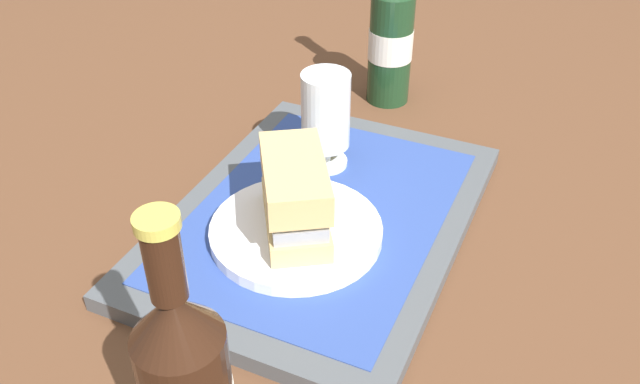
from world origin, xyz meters
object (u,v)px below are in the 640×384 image
object	(u,v)px
sandwich	(295,193)
beer_bottle	(391,35)
beer_glass	(326,116)
plate	(296,231)

from	to	relation	value
sandwich	beer_bottle	size ratio (longest dim) A/B	0.54
sandwich	beer_glass	bearing A→B (deg)	-21.26
plate	sandwich	bearing A→B (deg)	32.09
plate	beer_bottle	xyz separation A→B (m)	(0.38, 0.03, 0.08)
sandwich	beer_glass	distance (m)	0.14
plate	sandwich	size ratio (longest dim) A/B	1.32
beer_glass	beer_bottle	bearing A→B (deg)	-0.34
plate	sandwich	distance (m)	0.05
plate	beer_glass	size ratio (longest dim) A/B	1.52
plate	beer_glass	world-z (taller)	beer_glass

